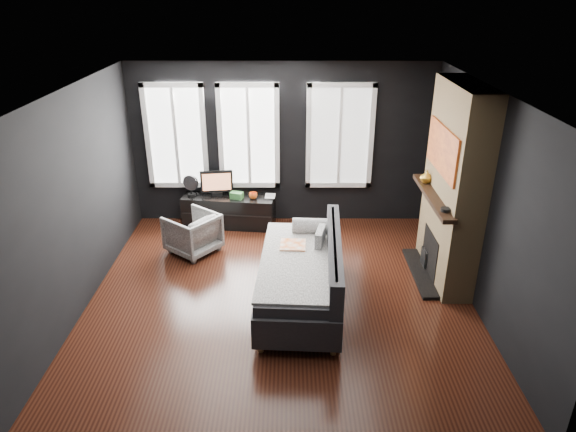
{
  "coord_description": "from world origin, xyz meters",
  "views": [
    {
      "loc": [
        0.11,
        -5.75,
        3.81
      ],
      "look_at": [
        0.1,
        0.3,
        1.05
      ],
      "focal_mm": 32.0,
      "sensor_mm": 36.0,
      "label": 1
    }
  ],
  "objects_px": {
    "sofa": "(300,271)",
    "armchair": "(192,231)",
    "mug": "(253,195)",
    "monitor": "(217,181)",
    "book": "(265,190)",
    "media_console": "(229,211)",
    "mantel_vase": "(427,177)"
  },
  "relations": [
    {
      "from": "sofa",
      "to": "armchair",
      "type": "xyz_separation_m",
      "value": [
        -1.62,
        1.4,
        -0.13
      ]
    },
    {
      "from": "sofa",
      "to": "mug",
      "type": "height_order",
      "value": "sofa"
    },
    {
      "from": "monitor",
      "to": "mug",
      "type": "distance_m",
      "value": 0.66
    },
    {
      "from": "monitor",
      "to": "book",
      "type": "bearing_deg",
      "value": -13.2
    },
    {
      "from": "monitor",
      "to": "book",
      "type": "relative_size",
      "value": 2.36
    },
    {
      "from": "armchair",
      "to": "monitor",
      "type": "distance_m",
      "value": 1.14
    },
    {
      "from": "armchair",
      "to": "media_console",
      "type": "xyz_separation_m",
      "value": [
        0.46,
        0.96,
        -0.08
      ]
    },
    {
      "from": "sofa",
      "to": "book",
      "type": "relative_size",
      "value": 9.54
    },
    {
      "from": "media_console",
      "to": "mantel_vase",
      "type": "distance_m",
      "value": 3.36
    },
    {
      "from": "sofa",
      "to": "mug",
      "type": "bearing_deg",
      "value": 111.28
    },
    {
      "from": "book",
      "to": "armchair",
      "type": "bearing_deg",
      "value": -138.51
    },
    {
      "from": "book",
      "to": "sofa",
      "type": "bearing_deg",
      "value": -76.9
    },
    {
      "from": "sofa",
      "to": "media_console",
      "type": "distance_m",
      "value": 2.64
    },
    {
      "from": "sofa",
      "to": "armchair",
      "type": "distance_m",
      "value": 2.15
    },
    {
      "from": "media_console",
      "to": "monitor",
      "type": "height_order",
      "value": "monitor"
    },
    {
      "from": "sofa",
      "to": "mantel_vase",
      "type": "distance_m",
      "value": 2.3
    },
    {
      "from": "monitor",
      "to": "book",
      "type": "height_order",
      "value": "monitor"
    },
    {
      "from": "mug",
      "to": "mantel_vase",
      "type": "bearing_deg",
      "value": -23.2
    },
    {
      "from": "monitor",
      "to": "book",
      "type": "distance_m",
      "value": 0.82
    },
    {
      "from": "sofa",
      "to": "monitor",
      "type": "relative_size",
      "value": 4.04
    },
    {
      "from": "sofa",
      "to": "book",
      "type": "distance_m",
      "value": 2.42
    },
    {
      "from": "sofa",
      "to": "mantel_vase",
      "type": "height_order",
      "value": "mantel_vase"
    },
    {
      "from": "book",
      "to": "monitor",
      "type": "bearing_deg",
      "value": 174.91
    },
    {
      "from": "media_console",
      "to": "mug",
      "type": "distance_m",
      "value": 0.55
    },
    {
      "from": "monitor",
      "to": "mug",
      "type": "relative_size",
      "value": 3.99
    },
    {
      "from": "sofa",
      "to": "mug",
      "type": "relative_size",
      "value": 16.14
    },
    {
      "from": "armchair",
      "to": "mug",
      "type": "height_order",
      "value": "armchair"
    },
    {
      "from": "media_console",
      "to": "sofa",
      "type": "bearing_deg",
      "value": -57.44
    },
    {
      "from": "sofa",
      "to": "mug",
      "type": "xyz_separation_m",
      "value": [
        -0.74,
        2.26,
        0.12
      ]
    },
    {
      "from": "media_console",
      "to": "mug",
      "type": "relative_size",
      "value": 11.25
    },
    {
      "from": "armchair",
      "to": "book",
      "type": "bearing_deg",
      "value": 169.63
    },
    {
      "from": "armchair",
      "to": "media_console",
      "type": "distance_m",
      "value": 1.07
    }
  ]
}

